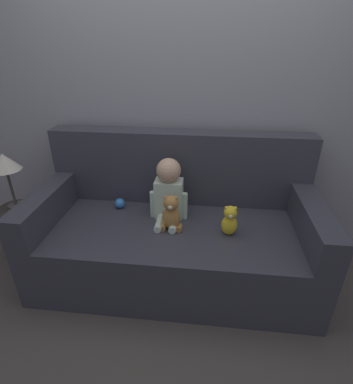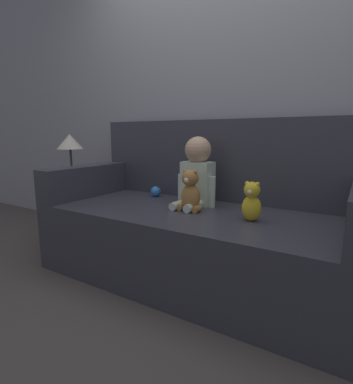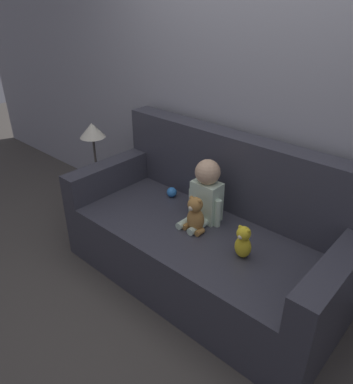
{
  "view_description": "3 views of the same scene",
  "coord_description": "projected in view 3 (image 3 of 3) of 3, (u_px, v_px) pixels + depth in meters",
  "views": [
    {
      "loc": [
        0.23,
        -1.84,
        1.68
      ],
      "look_at": [
        0.02,
        -0.04,
        0.76
      ],
      "focal_mm": 28.0,
      "sensor_mm": 36.0,
      "label": 1
    },
    {
      "loc": [
        0.89,
        -1.69,
        0.95
      ],
      "look_at": [
        -0.11,
        -0.07,
        0.58
      ],
      "focal_mm": 28.0,
      "sensor_mm": 36.0,
      "label": 2
    },
    {
      "loc": [
        1.34,
        -1.75,
        1.96
      ],
      "look_at": [
        -0.12,
        -0.13,
        0.77
      ],
      "focal_mm": 35.0,
      "sensor_mm": 36.0,
      "label": 3
    }
  ],
  "objects": [
    {
      "name": "wall_back",
      "position": [
        256.0,
        96.0,
        2.61
      ],
      "size": [
        8.0,
        0.05,
        2.6
      ],
      "color": "#93939E",
      "rests_on": "ground_plane"
    },
    {
      "name": "teddy_bear_brown",
      "position": [
        195.0,
        215.0,
        2.55
      ],
      "size": [
        0.16,
        0.12,
        0.26
      ],
      "color": "#AD7A3D",
      "rests_on": "couch"
    },
    {
      "name": "ground_plane",
      "position": [
        200.0,
        279.0,
        2.87
      ],
      "size": [
        12.0,
        12.0,
        0.0
      ],
      "primitive_type": "plane",
      "color": "#4C4742"
    },
    {
      "name": "toy_ball",
      "position": [
        172.0,
        192.0,
        3.02
      ],
      "size": [
        0.08,
        0.08,
        0.08
      ],
      "color": "#337FDB",
      "rests_on": "couch"
    },
    {
      "name": "side_table",
      "position": [
        94.0,
        148.0,
        3.28
      ],
      "size": [
        0.3,
        0.3,
        0.95
      ],
      "color": "#332D28",
      "rests_on": "ground_plane"
    },
    {
      "name": "couch",
      "position": [
        207.0,
        237.0,
        2.75
      ],
      "size": [
        2.04,
        0.94,
        1.06
      ],
      "color": "#383842",
      "rests_on": "ground_plane"
    },
    {
      "name": "person_baby",
      "position": [
        206.0,
        193.0,
        2.63
      ],
      "size": [
        0.28,
        0.33,
        0.47
      ],
      "color": "silver",
      "rests_on": "couch"
    },
    {
      "name": "plush_toy_side",
      "position": [
        243.0,
        242.0,
        2.3
      ],
      "size": [
        0.11,
        0.1,
        0.22
      ],
      "color": "yellow",
      "rests_on": "couch"
    }
  ]
}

